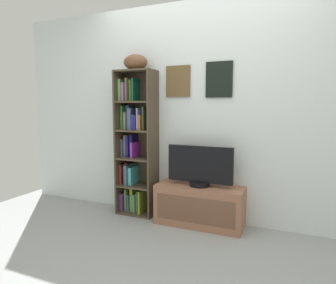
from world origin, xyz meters
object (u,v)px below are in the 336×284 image
(tv_stand, at_px, (199,205))
(football, at_px, (136,62))
(television, at_px, (200,167))
(bookshelf, at_px, (135,146))

(tv_stand, bearing_deg, football, 176.99)
(tv_stand, relative_size, television, 1.32)
(bookshelf, distance_m, football, 0.95)
(tv_stand, bearing_deg, television, 90.00)
(football, bearing_deg, tv_stand, -3.01)
(bookshelf, height_order, television, bookshelf)
(football, distance_m, television, 1.36)
(tv_stand, bearing_deg, bookshelf, 174.99)
(bookshelf, xyz_separation_m, television, (0.82, -0.07, -0.17))
(football, distance_m, tv_stand, 1.73)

